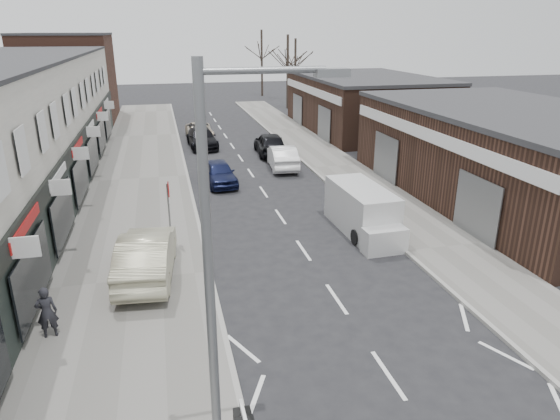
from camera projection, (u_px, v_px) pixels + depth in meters
pavement_left at (139, 179)px, 29.76m from camera, size 5.50×64.00×0.12m
pavement_right at (337, 167)px, 32.50m from camera, size 3.50×64.00×0.12m
brick_block_far at (69, 79)px, 47.98m from camera, size 8.00×10.00×8.00m
right_unit_near at (514, 157)px, 25.91m from camera, size 10.00×18.00×4.50m
right_unit_far at (365, 104)px, 44.21m from camera, size 10.00×16.00×4.50m
tree_far_a at (287, 108)px, 57.01m from camera, size 3.60×3.60×8.00m
tree_far_b at (295, 101)px, 63.04m from camera, size 3.60×3.60×7.50m
tree_far_c at (262, 96)px, 67.87m from camera, size 3.60×3.60×8.50m
street_lamp at (221, 288)px, 7.85m from camera, size 2.23×0.22×8.00m
warning_sign at (169, 193)px, 20.24m from camera, size 0.12×0.80×2.70m
white_van at (362, 211)px, 21.91m from camera, size 1.94×5.17×1.99m
sedan_on_pavement at (147, 255)px, 17.65m from camera, size 2.22×5.18×1.66m
pedestrian at (47, 312)px, 14.14m from camera, size 0.63×0.47×1.57m
parked_car_left_a at (219, 173)px, 28.78m from camera, size 1.99×4.16×1.37m
parked_car_left_b at (202, 138)px, 37.91m from camera, size 2.24×4.99×1.42m
parked_car_left_c at (199, 131)px, 40.98m from camera, size 2.11×4.55×1.26m
parked_car_right_a at (282, 157)px, 32.14m from camera, size 1.94×4.65×1.49m
parked_car_right_b at (270, 143)px, 35.64m from camera, size 2.15×4.82×1.61m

